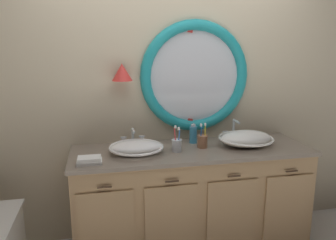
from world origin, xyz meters
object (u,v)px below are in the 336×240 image
soap_dispenser (193,134)px  folded_hand_towel (89,160)px  sink_basin_left (136,147)px  sink_basin_right (246,138)px  toothbrush_holder_right (203,141)px  toothbrush_holder_left (177,145)px

soap_dispenser → folded_hand_towel: (-0.88, -0.35, -0.05)m
sink_basin_left → folded_hand_towel: size_ratio=2.42×
sink_basin_left → folded_hand_towel: (-0.36, -0.16, -0.03)m
soap_dispenser → sink_basin_right: bearing=-24.7°
sink_basin_left → soap_dispenser: 0.55m
soap_dispenser → sink_basin_left: bearing=-160.2°
sink_basin_left → folded_hand_towel: 0.39m
toothbrush_holder_right → toothbrush_holder_left: bearing=-165.7°
sink_basin_right → toothbrush_holder_left: toothbrush_holder_left is taller
toothbrush_holder_left → sink_basin_right: bearing=1.9°
sink_basin_right → sink_basin_left: bearing=180.0°
folded_hand_towel → soap_dispenser: bearing=21.5°
toothbrush_holder_left → toothbrush_holder_right: toothbrush_holder_left is taller
sink_basin_right → soap_dispenser: (-0.41, 0.19, 0.01)m
sink_basin_right → folded_hand_towel: 1.29m
sink_basin_left → sink_basin_right: size_ratio=0.94×
toothbrush_holder_right → folded_hand_towel: (-0.92, -0.20, -0.03)m
toothbrush_holder_right → soap_dispenser: 0.15m
soap_dispenser → folded_hand_towel: size_ratio=0.99×
sink_basin_left → sink_basin_right: 0.93m
toothbrush_holder_right → soap_dispenser: bearing=104.7°
toothbrush_holder_right → folded_hand_towel: toothbrush_holder_right is taller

